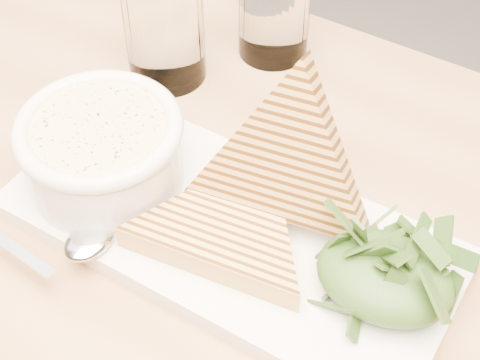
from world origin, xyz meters
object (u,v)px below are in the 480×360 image
at_px(glass_near, 164,25).
at_px(soup_bowl, 104,157).
at_px(glass_far, 274,6).
at_px(table_top, 96,248).
at_px(platter, 230,231).

bearing_deg(glass_near, soup_bowl, -79.22).
xyz_separation_m(soup_bowl, glass_far, (0.05, 0.24, 0.01)).
bearing_deg(table_top, platter, 22.66).
height_order(glass_near, glass_far, glass_near).
relative_size(platter, soup_bowl, 2.82).
distance_m(table_top, soup_bowl, 0.08).
xyz_separation_m(table_top, glass_near, (-0.04, 0.20, 0.08)).
height_order(soup_bowl, glass_far, glass_far).
relative_size(table_top, platter, 2.99).
xyz_separation_m(glass_near, glass_far, (0.08, 0.08, -0.00)).
bearing_deg(soup_bowl, glass_far, 78.19).
bearing_deg(glass_near, glass_far, 44.41).
bearing_deg(glass_near, table_top, -78.58).
relative_size(glass_near, glass_far, 1.07).
height_order(soup_bowl, glass_near, glass_near).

